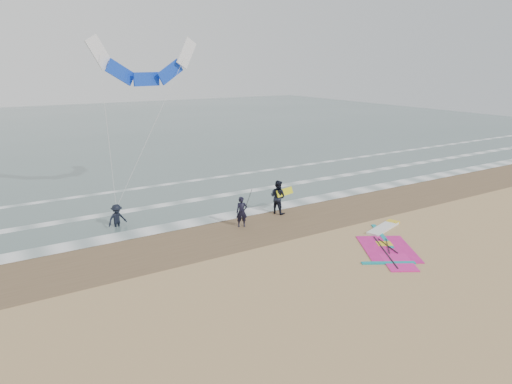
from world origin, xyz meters
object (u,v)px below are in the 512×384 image
person_standing (242,212)px  person_walking (278,197)px  person_wading (117,213)px  surf_kite (146,66)px  windsurf_rig (388,243)px

person_standing → person_walking: person_walking is taller
person_wading → surf_kite: (3.01, 2.98, 7.25)m
windsurf_rig → person_standing: person_standing is taller
person_standing → surf_kite: bearing=134.8°
windsurf_rig → surf_kite: size_ratio=0.62×
windsurf_rig → person_standing: 7.37m
windsurf_rig → person_walking: bearing=106.3°
person_walking → surf_kite: surf_kite is taller
windsurf_rig → person_standing: bearing=130.0°
person_standing → person_wading: (-5.53, 3.30, -0.01)m
person_standing → person_wading: size_ratio=1.01×
windsurf_rig → surf_kite: bearing=121.3°
person_standing → person_wading: person_standing is taller
person_standing → person_walking: bearing=39.5°
person_standing → surf_kite: (-2.52, 6.28, 7.24)m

